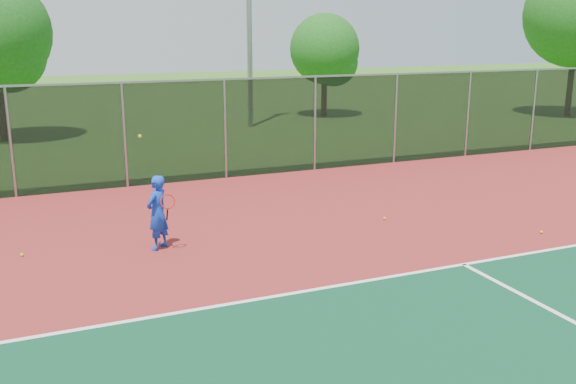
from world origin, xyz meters
The scene contains 8 objects.
ground centered at (0.00, 0.00, 0.00)m, with size 120.00×120.00×0.00m, color #31631C.
court_apron centered at (0.00, 2.00, 0.01)m, with size 30.00×20.00×0.02m, color maroon.
fence_back centered at (0.00, 12.00, 1.56)m, with size 30.00×0.06×3.03m.
tennis_player centered at (-3.27, 6.26, 0.81)m, with size 0.67×0.74×2.41m.
practice_ball_1 centered at (2.16, 6.22, 0.06)m, with size 0.07×0.07×0.07m, color gold.
practice_ball_2 centered at (-5.93, 6.85, 0.06)m, with size 0.07×0.07×0.07m, color gold.
practice_ball_4 centered at (4.85, 3.93, 0.06)m, with size 0.07×0.07×0.07m, color gold.
tree_back_mid centered at (9.12, 23.64, 3.29)m, with size 3.58×3.58×5.25m.
Camera 1 is at (-5.70, -6.50, 4.50)m, focal length 40.00 mm.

